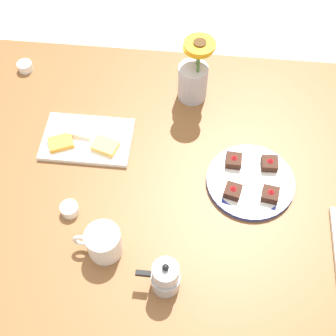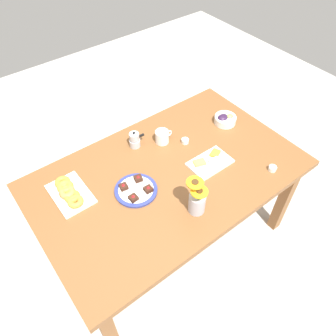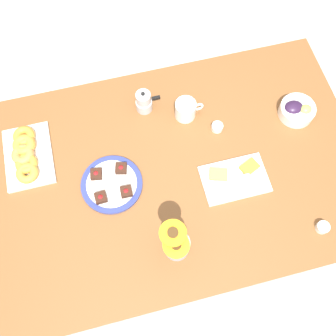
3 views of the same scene
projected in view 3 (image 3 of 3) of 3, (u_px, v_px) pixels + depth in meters
name	position (u px, v px, depth m)	size (l,w,h in m)	color
ground_plane	(168.00, 218.00, 2.19)	(6.00, 6.00, 0.00)	#B7B2A8
dining_table	(168.00, 179.00, 1.59)	(1.60, 1.00, 0.74)	brown
coffee_mug	(186.00, 109.00, 1.57)	(0.12, 0.09, 0.09)	white
grape_bowl	(297.00, 110.00, 1.58)	(0.15, 0.15, 0.07)	white
cheese_platter	(235.00, 178.00, 1.49)	(0.26, 0.17, 0.03)	white
croissant_platter	(26.00, 154.00, 1.51)	(0.19, 0.28, 0.05)	white
jam_cup_honey	(217.00, 127.00, 1.57)	(0.05, 0.05, 0.03)	white
jam_cup_berry	(323.00, 227.00, 1.41)	(0.05, 0.05, 0.03)	white
dessert_plate	(112.00, 184.00, 1.48)	(0.24, 0.24, 0.05)	navy
flower_vase	(177.00, 245.00, 1.32)	(0.10, 0.12, 0.23)	#B2B2BC
moka_pot	(144.00, 102.00, 1.58)	(0.11, 0.07, 0.12)	#B7B7BC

